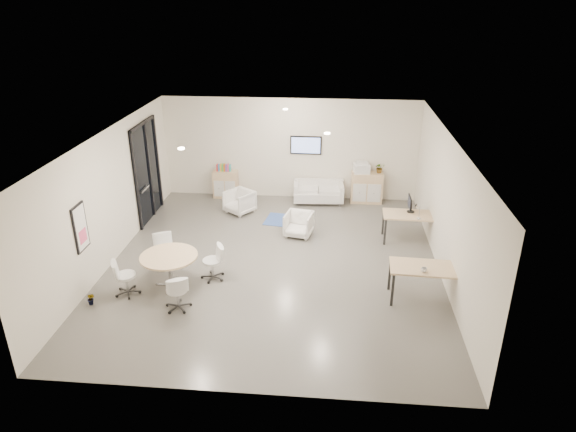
{
  "coord_description": "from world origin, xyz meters",
  "views": [
    {
      "loc": [
        1.34,
        -11.08,
        6.21
      ],
      "look_at": [
        0.31,
        0.4,
        1.11
      ],
      "focal_mm": 32.0,
      "sensor_mm": 36.0,
      "label": 1
    }
  ],
  "objects_px": {
    "armchair_left": "(239,201)",
    "loveseat": "(318,193)",
    "sideboard_left": "(226,184)",
    "armchair_right": "(299,223)",
    "sideboard_right": "(367,187)",
    "desk_front": "(426,270)",
    "round_table": "(169,259)",
    "desk_rear": "(411,217)"
  },
  "relations": [
    {
      "from": "loveseat",
      "to": "round_table",
      "type": "relative_size",
      "value": 1.24
    },
    {
      "from": "armchair_left",
      "to": "loveseat",
      "type": "bearing_deg",
      "value": 60.28
    },
    {
      "from": "armchair_right",
      "to": "round_table",
      "type": "bearing_deg",
      "value": -121.92
    },
    {
      "from": "armchair_left",
      "to": "desk_rear",
      "type": "relative_size",
      "value": 0.51
    },
    {
      "from": "sideboard_right",
      "to": "loveseat",
      "type": "xyz_separation_m",
      "value": [
        -1.51,
        -0.13,
        -0.17
      ]
    },
    {
      "from": "sideboard_left",
      "to": "armchair_left",
      "type": "xyz_separation_m",
      "value": [
        0.66,
        -1.22,
        -0.06
      ]
    },
    {
      "from": "armchair_right",
      "to": "desk_rear",
      "type": "bearing_deg",
      "value": 10.6
    },
    {
      "from": "loveseat",
      "to": "desk_rear",
      "type": "xyz_separation_m",
      "value": [
        2.53,
        -2.52,
        0.37
      ]
    },
    {
      "from": "armchair_right",
      "to": "armchair_left",
      "type": "bearing_deg",
      "value": 154.22
    },
    {
      "from": "armchair_left",
      "to": "desk_front",
      "type": "distance_m",
      "value": 6.5
    },
    {
      "from": "sideboard_right",
      "to": "desk_rear",
      "type": "bearing_deg",
      "value": -68.85
    },
    {
      "from": "sideboard_left",
      "to": "sideboard_right",
      "type": "bearing_deg",
      "value": -0.41
    },
    {
      "from": "desk_front",
      "to": "round_table",
      "type": "xyz_separation_m",
      "value": [
        -5.64,
        0.03,
        -0.01
      ]
    },
    {
      "from": "armchair_left",
      "to": "round_table",
      "type": "bearing_deg",
      "value": -64.67
    },
    {
      "from": "round_table",
      "to": "armchair_left",
      "type": "bearing_deg",
      "value": 79.35
    },
    {
      "from": "desk_rear",
      "to": "round_table",
      "type": "bearing_deg",
      "value": -151.75
    },
    {
      "from": "sideboard_right",
      "to": "desk_front",
      "type": "distance_m",
      "value": 5.62
    },
    {
      "from": "sideboard_left",
      "to": "desk_rear",
      "type": "relative_size",
      "value": 0.59
    },
    {
      "from": "loveseat",
      "to": "round_table",
      "type": "bearing_deg",
      "value": -124.1
    },
    {
      "from": "sideboard_left",
      "to": "round_table",
      "type": "height_order",
      "value": "sideboard_left"
    },
    {
      "from": "sideboard_right",
      "to": "armchair_left",
      "type": "bearing_deg",
      "value": -162.84
    },
    {
      "from": "sideboard_left",
      "to": "armchair_right",
      "type": "bearing_deg",
      "value": -46.03
    },
    {
      "from": "armchair_right",
      "to": "round_table",
      "type": "distance_m",
      "value": 3.97
    },
    {
      "from": "sideboard_right",
      "to": "armchair_left",
      "type": "relative_size",
      "value": 1.29
    },
    {
      "from": "loveseat",
      "to": "desk_front",
      "type": "distance_m",
      "value": 5.96
    },
    {
      "from": "sideboard_right",
      "to": "round_table",
      "type": "bearing_deg",
      "value": -130.3
    },
    {
      "from": "round_table",
      "to": "sideboard_right",
      "type": "bearing_deg",
      "value": 49.7
    },
    {
      "from": "desk_front",
      "to": "sideboard_left",
      "type": "bearing_deg",
      "value": 137.46
    },
    {
      "from": "desk_rear",
      "to": "desk_front",
      "type": "bearing_deg",
      "value": -89.52
    },
    {
      "from": "desk_rear",
      "to": "loveseat",
      "type": "bearing_deg",
      "value": 136.78
    },
    {
      "from": "desk_rear",
      "to": "round_table",
      "type": "height_order",
      "value": "round_table"
    },
    {
      "from": "armchair_right",
      "to": "desk_front",
      "type": "relative_size",
      "value": 0.47
    },
    {
      "from": "armchair_left",
      "to": "round_table",
      "type": "height_order",
      "value": "round_table"
    },
    {
      "from": "loveseat",
      "to": "armchair_left",
      "type": "height_order",
      "value": "armchair_left"
    },
    {
      "from": "loveseat",
      "to": "armchair_right",
      "type": "height_order",
      "value": "armchair_right"
    },
    {
      "from": "sideboard_right",
      "to": "round_table",
      "type": "xyz_separation_m",
      "value": [
        -4.67,
        -5.5,
        0.21
      ]
    },
    {
      "from": "sideboard_left",
      "to": "armchair_right",
      "type": "relative_size",
      "value": 1.21
    },
    {
      "from": "loveseat",
      "to": "round_table",
      "type": "xyz_separation_m",
      "value": [
        -3.16,
        -5.37,
        0.38
      ]
    },
    {
      "from": "armchair_right",
      "to": "sideboard_right",
      "type": "bearing_deg",
      "value": 64.4
    },
    {
      "from": "sideboard_right",
      "to": "round_table",
      "type": "height_order",
      "value": "sideboard_right"
    },
    {
      "from": "sideboard_left",
      "to": "round_table",
      "type": "distance_m",
      "value": 5.54
    },
    {
      "from": "sideboard_left",
      "to": "desk_rear",
      "type": "bearing_deg",
      "value": -25.83
    }
  ]
}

